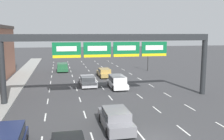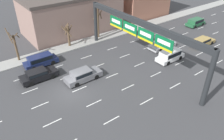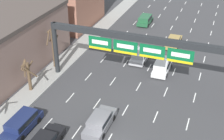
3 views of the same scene
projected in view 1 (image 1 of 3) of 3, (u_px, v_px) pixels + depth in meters
ground_plane at (144, 140)px, 16.35m from camera, size 220.00×220.00×0.00m
lane_dashes at (106, 92)px, 29.41m from camera, size 13.32×67.00×0.01m
sign_gantry at (111, 48)px, 25.70m from camera, size 21.98×0.70×6.85m
car_silver at (88, 81)px, 32.89m from camera, size 1.99×4.79×1.37m
suv_green at (62, 67)px, 45.38m from camera, size 1.95×4.29×1.49m
suv_white at (117, 81)px, 31.57m from camera, size 1.88×4.54×1.64m
car_grey at (115, 118)px, 18.20m from camera, size 1.88×4.83×1.51m
car_gold at (104, 72)px, 39.77m from camera, size 1.83×4.88×1.35m
traffic_light_near_gantry at (148, 54)px, 45.63m from camera, size 0.30×0.35×4.37m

